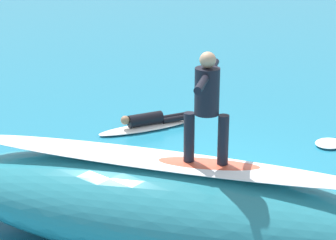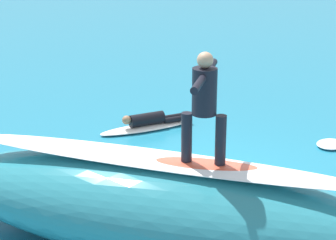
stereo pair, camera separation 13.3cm
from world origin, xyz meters
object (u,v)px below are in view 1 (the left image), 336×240
object	(u,v)px
surfer_riding	(207,100)
surfer_paddling	(150,119)
surfboard_riding	(205,165)
surfboard_paddling	(145,127)

from	to	relation	value
surfer_riding	surfer_paddling	bearing A→B (deg)	-67.57
surfer_riding	surfboard_riding	bearing A→B (deg)	-95.94
surfer_riding	surfer_paddling	xyz separation A→B (m)	(2.59, -4.80, -2.17)
surfboard_riding	surfer_riding	size ratio (longest dim) A/B	1.21
surfboard_riding	surfer_riding	world-z (taller)	surfer_riding
surfer_riding	surfboard_paddling	size ratio (longest dim) A/B	0.69
surfboard_paddling	surfer_paddling	size ratio (longest dim) A/B	1.71
surfboard_riding	surfer_paddling	xyz separation A→B (m)	(2.59, -4.80, -1.23)
surfboard_riding	surfboard_paddling	size ratio (longest dim) A/B	0.83
surfboard_paddling	surfer_paddling	world-z (taller)	surfer_paddling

